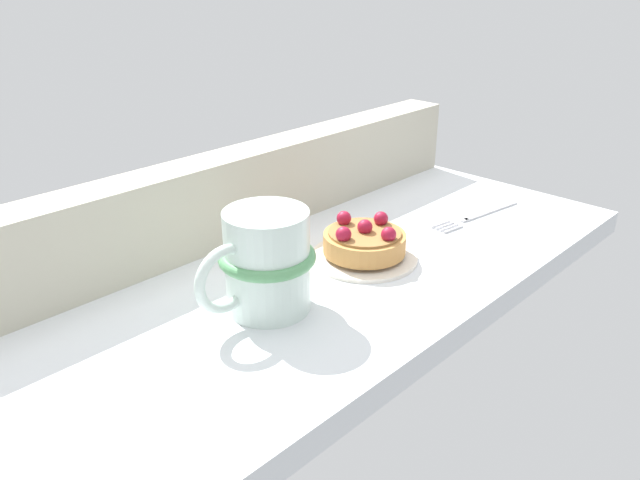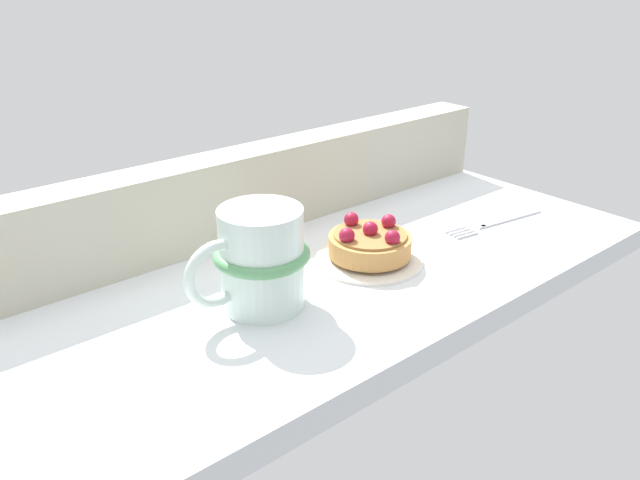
{
  "view_description": "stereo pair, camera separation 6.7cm",
  "coord_description": "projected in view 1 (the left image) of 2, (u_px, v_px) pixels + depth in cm",
  "views": [
    {
      "loc": [
        -47.07,
        -43.96,
        32.74
      ],
      "look_at": [
        -2.98,
        -1.8,
        4.95
      ],
      "focal_mm": 35.58,
      "sensor_mm": 36.0,
      "label": 1
    },
    {
      "loc": [
        -42.19,
        -48.54,
        32.74
      ],
      "look_at": [
        -2.98,
        -1.8,
        4.95
      ],
      "focal_mm": 35.58,
      "sensor_mm": 36.0,
      "label": 2
    }
  ],
  "objects": [
    {
      "name": "dessert_fork",
      "position": [
        477.0,
        215.0,
        0.86
      ],
      "size": [
        16.17,
        3.95,
        0.6
      ],
      "color": "#B7B7BC",
      "rests_on": "ground_plane"
    },
    {
      "name": "raspberry_tart",
      "position": [
        364.0,
        240.0,
        0.73
      ],
      "size": [
        9.57,
        9.57,
        4.06
      ],
      "color": "#B77F42",
      "rests_on": "dessert_plate"
    },
    {
      "name": "dessert_plate",
      "position": [
        364.0,
        255.0,
        0.74
      ],
      "size": [
        12.48,
        12.48,
        0.93
      ],
      "color": "silver",
      "rests_on": "ground_plane"
    },
    {
      "name": "ground_plane",
      "position": [
        327.0,
        279.0,
        0.73
      ],
      "size": [
        80.21,
        35.36,
        2.94
      ],
      "primitive_type": "cube",
      "color": "silver"
    },
    {
      "name": "window_rail_back",
      "position": [
        240.0,
        192.0,
        0.79
      ],
      "size": [
        78.6,
        5.5,
        10.54
      ],
      "primitive_type": "cube",
      "color": "#B2AD99",
      "rests_on": "ground_plane"
    },
    {
      "name": "coffee_mug",
      "position": [
        265.0,
        262.0,
        0.62
      ],
      "size": [
        13.44,
        9.61,
        10.43
      ],
      "color": "silver",
      "rests_on": "ground_plane"
    }
  ]
}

